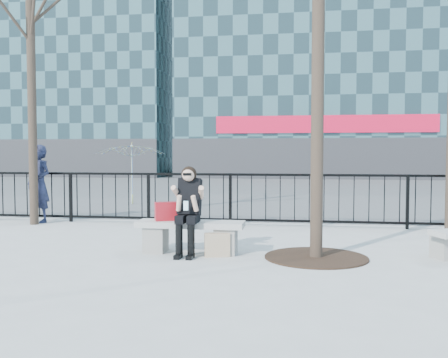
# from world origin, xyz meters

# --- Properties ---
(ground) EXTENTS (120.00, 120.00, 0.00)m
(ground) POSITION_xyz_m (0.00, 0.00, 0.00)
(ground) COLOR #9D9C97
(ground) RESTS_ON ground
(street_surface) EXTENTS (60.00, 23.00, 0.01)m
(street_surface) POSITION_xyz_m (0.00, 15.00, 0.00)
(street_surface) COLOR #474747
(street_surface) RESTS_ON ground
(railing) EXTENTS (14.00, 0.06, 1.10)m
(railing) POSITION_xyz_m (0.00, 3.00, 0.55)
(railing) COLOR black
(railing) RESTS_ON ground
(building_left) EXTENTS (16.20, 10.20, 22.60)m
(building_left) POSITION_xyz_m (-15.00, 27.00, 11.30)
(building_left) COLOR #456C6E
(building_left) RESTS_ON ground
(tree_grate) EXTENTS (1.50, 1.50, 0.02)m
(tree_grate) POSITION_xyz_m (1.90, -0.10, 0.01)
(tree_grate) COLOR black
(tree_grate) RESTS_ON ground
(bench_main) EXTENTS (1.65, 0.46, 0.49)m
(bench_main) POSITION_xyz_m (0.00, 0.00, 0.30)
(bench_main) COLOR slate
(bench_main) RESTS_ON ground
(seated_woman) EXTENTS (0.50, 0.64, 1.34)m
(seated_woman) POSITION_xyz_m (0.00, -0.16, 0.67)
(seated_woman) COLOR black
(seated_woman) RESTS_ON ground
(handbag) EXTENTS (0.38, 0.29, 0.29)m
(handbag) POSITION_xyz_m (-0.38, 0.02, 0.63)
(handbag) COLOR #A5141D
(handbag) RESTS_ON bench_main
(shopping_bag) EXTENTS (0.39, 0.24, 0.35)m
(shopping_bag) POSITION_xyz_m (0.45, -0.21, 0.18)
(shopping_bag) COLOR tan
(shopping_bag) RESTS_ON ground
(standing_man) EXTENTS (0.74, 0.62, 1.72)m
(standing_man) POSITION_xyz_m (-4.04, 2.80, 0.86)
(standing_man) COLOR black
(standing_man) RESTS_ON ground
(vendor_umbrella) EXTENTS (2.69, 2.71, 1.85)m
(vendor_umbrella) POSITION_xyz_m (-3.32, 6.76, 0.93)
(vendor_umbrella) COLOR gold
(vendor_umbrella) RESTS_ON ground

